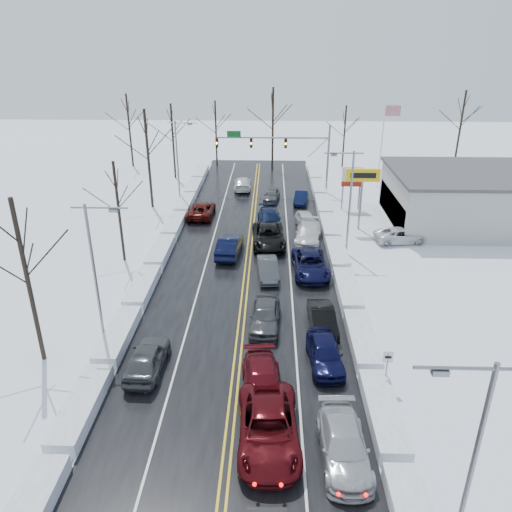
{
  "coord_description": "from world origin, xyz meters",
  "views": [
    {
      "loc": [
        1.86,
        -30.08,
        17.8
      ],
      "look_at": [
        0.81,
        3.65,
        2.5
      ],
      "focal_mm": 35.0,
      "sensor_mm": 36.0,
      "label": 1
    }
  ],
  "objects_px": {
    "oncoming_car_0": "(230,255)",
    "dealership_building": "(494,198)",
    "tires_plus_sign": "(363,179)",
    "traffic_signal_mast": "(285,147)",
    "flagpole": "(383,140)"
  },
  "relations": [
    {
      "from": "oncoming_car_0",
      "to": "dealership_building",
      "type": "bearing_deg",
      "value": -156.41
    },
    {
      "from": "tires_plus_sign",
      "to": "dealership_building",
      "type": "bearing_deg",
      "value": 8.47
    },
    {
      "from": "traffic_signal_mast",
      "to": "oncoming_car_0",
      "type": "relative_size",
      "value": 2.61
    },
    {
      "from": "traffic_signal_mast",
      "to": "oncoming_car_0",
      "type": "height_order",
      "value": "traffic_signal_mast"
    },
    {
      "from": "dealership_building",
      "to": "oncoming_car_0",
      "type": "bearing_deg",
      "value": -161.45
    },
    {
      "from": "tires_plus_sign",
      "to": "flagpole",
      "type": "bearing_deg",
      "value": 71.56
    },
    {
      "from": "oncoming_car_0",
      "to": "tires_plus_sign",
      "type": "bearing_deg",
      "value": -146.48
    },
    {
      "from": "traffic_signal_mast",
      "to": "dealership_building",
      "type": "height_order",
      "value": "traffic_signal_mast"
    },
    {
      "from": "tires_plus_sign",
      "to": "dealership_building",
      "type": "xyz_separation_m",
      "value": [
        13.48,
        2.01,
        -2.34
      ]
    },
    {
      "from": "traffic_signal_mast",
      "to": "flagpole",
      "type": "height_order",
      "value": "flagpole"
    },
    {
      "from": "dealership_building",
      "to": "traffic_signal_mast",
      "type": "bearing_deg",
      "value": 154.05
    },
    {
      "from": "flagpole",
      "to": "dealership_building",
      "type": "height_order",
      "value": "flagpole"
    },
    {
      "from": "traffic_signal_mast",
      "to": "tires_plus_sign",
      "type": "height_order",
      "value": "traffic_signal_mast"
    },
    {
      "from": "traffic_signal_mast",
      "to": "flagpole",
      "type": "xyz_separation_m",
      "value": [
        11.72,
        2.01,
        0.45
      ]
    },
    {
      "from": "flagpole",
      "to": "oncoming_car_0",
      "type": "relative_size",
      "value": 1.97
    }
  ]
}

